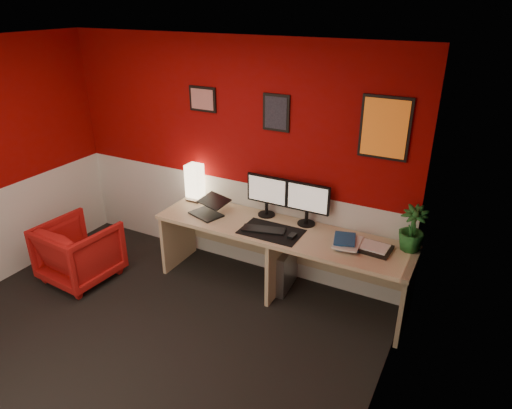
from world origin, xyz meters
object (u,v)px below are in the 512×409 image
desk (279,261)px  monitor_right (308,198)px  shoji_lamp (195,183)px  zen_tray (371,248)px  monitor_left (267,190)px  pc_tower (282,268)px  potted_plant (412,229)px  armchair (80,251)px  laptop (206,206)px

desk → monitor_right: monitor_right is taller
shoji_lamp → zen_tray: size_ratio=1.14×
monitor_left → monitor_right: bearing=-0.0°
pc_tower → potted_plant: bearing=0.3°
shoji_lamp → pc_tower: bearing=-5.5°
monitor_right → potted_plant: (1.02, -0.03, -0.08)m
monitor_right → monitor_left: bearing=180.0°
desk → shoji_lamp: (-1.15, 0.21, 0.56)m
desk → potted_plant: (1.20, 0.20, 0.58)m
shoji_lamp → armchair: 1.43m
desk → armchair: desk is taller
desk → laptop: 0.96m
shoji_lamp → monitor_left: bearing=1.3°
laptop → potted_plant: (2.03, 0.27, 0.10)m
desk → zen_tray: 0.97m
monitor_left → pc_tower: size_ratio=1.29×
zen_tray → potted_plant: bearing=28.0°
zen_tray → pc_tower: zen_tray is taller
desk → armchair: (-2.02, -0.76, -0.04)m
monitor_right → laptop: bearing=-163.7°
shoji_lamp → desk: bearing=-10.5°
monitor_left → pc_tower: bearing=-27.1°
zen_tray → desk: bearing=-177.4°
shoji_lamp → potted_plant: potted_plant is taller
pc_tower → armchair: armchair is taller
potted_plant → pc_tower: 1.41m
laptop → monitor_right: (1.01, 0.30, 0.18)m
laptop → potted_plant: bearing=25.2°
pc_tower → monitor_right: bearing=29.0°
desk → shoji_lamp: bearing=169.5°
laptop → desk: bearing=22.0°
monitor_right → zen_tray: bearing=-15.1°
monitor_left → laptop: bearing=-152.3°
shoji_lamp → monitor_left: 0.89m
pc_tower → armchair: (-2.00, -0.87, 0.10)m
desk → monitor_left: monitor_left is taller
shoji_lamp → laptop: shoji_lamp is taller
desk → laptop: size_ratio=7.88×
desk → potted_plant: 1.35m
shoji_lamp → monitor_right: size_ratio=0.69×
desk → pc_tower: 0.18m
shoji_lamp → zen_tray: shoji_lamp is taller
monitor_left → armchair: (-1.75, -0.99, -0.69)m
desk → laptop: bearing=-175.7°
zen_tray → armchair: 3.05m
monitor_left → zen_tray: 1.21m
laptop → armchair: (-1.18, -0.70, -0.51)m
desk → zen_tray: size_ratio=7.43×
potted_plant → pc_tower: bearing=-175.3°
shoji_lamp → monitor_right: 1.34m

